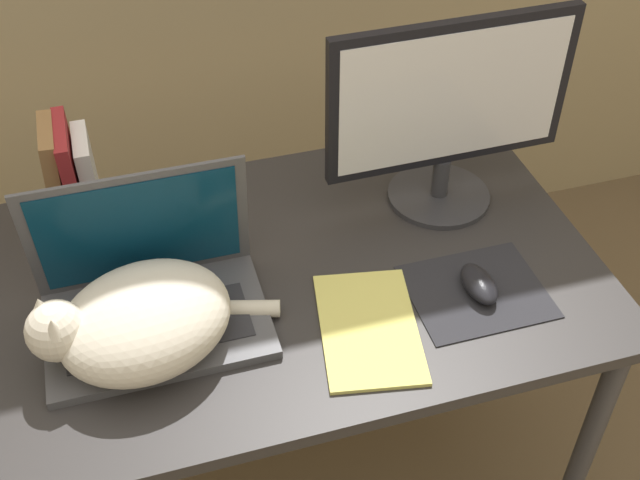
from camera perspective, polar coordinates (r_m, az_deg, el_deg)
desk at (r=1.59m, az=-5.45°, el=-4.82°), size 1.38×0.75×0.75m
laptop at (r=1.46m, az=-11.84°, el=-3.88°), size 0.39×0.26×0.27m
cat at (r=1.39m, az=-12.80°, el=-5.66°), size 0.43×0.33×0.16m
external_monitor at (r=1.61m, az=9.17°, el=9.03°), size 0.50×0.22×0.41m
mousepad at (r=1.54m, az=11.06°, el=-3.61°), size 0.25×0.21×0.00m
computer_mouse at (r=1.52m, az=11.24°, el=-3.08°), size 0.06×0.11×0.04m
book_row at (r=1.68m, az=-17.34°, el=4.35°), size 0.10×0.16×0.22m
notepad at (r=1.45m, az=3.48°, el=-6.25°), size 0.22×0.30×0.01m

